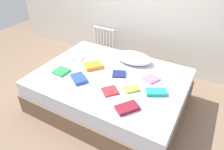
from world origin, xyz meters
The scene contains 14 objects.
ground_plane centered at (0.00, 0.00, 0.00)m, with size 8.00×8.00×0.00m, color #7F6651.
bed centered at (0.00, 0.00, 0.25)m, with size 2.00×1.50×0.50m.
radiator centered at (-0.82, 1.20, 0.36)m, with size 0.45×0.04×0.51m.
pillow centered at (0.11, 0.49, 0.57)m, with size 0.55×0.35×0.13m, color white.
textbook_white centered at (-0.68, 0.14, 0.51)m, with size 0.21×0.16×0.03m, color white.
textbook_red centered at (0.17, -0.30, 0.51)m, with size 0.17×0.18×0.02m, color red.
textbook_navy centered at (0.09, 0.08, 0.51)m, with size 0.18×0.17×0.02m, color navy.
textbook_blue centered at (-0.30, -0.29, 0.52)m, with size 0.23×0.16×0.05m, color #2847B7.
textbook_lime centered at (0.38, -0.14, 0.51)m, with size 0.18×0.12×0.02m, color #8CC638.
textbook_maroon centered at (0.48, -0.47, 0.52)m, with size 0.24×0.14×0.04m, color maroon.
textbook_green centered at (-0.62, -0.26, 0.52)m, with size 0.19×0.19×0.03m, color green.
textbook_pink centered at (0.51, 0.18, 0.51)m, with size 0.17×0.17×0.03m, color pink.
textbook_orange centered at (-0.32, 0.07, 0.53)m, with size 0.25×0.19×0.05m, color orange.
textbook_teal centered at (0.66, -0.06, 0.52)m, with size 0.24×0.13×0.04m, color teal.
Camera 1 is at (1.12, -1.95, 2.02)m, focal length 32.48 mm.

